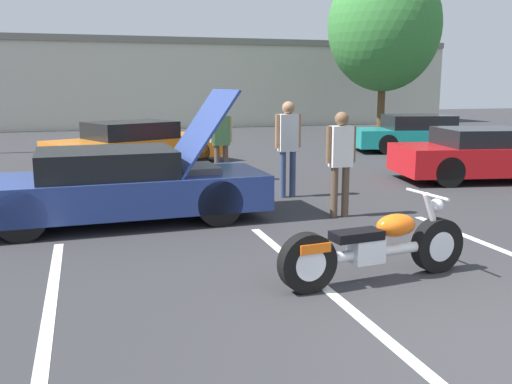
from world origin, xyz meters
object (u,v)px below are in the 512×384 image
object	(u,v)px
parked_car_mid_left_row	(136,145)
spectator_near_motorcycle	(288,140)
parked_car_mid_right_row	(487,155)
motorcycle	(375,247)
parked_car_right_row	(422,134)
spectator_midground	(341,155)
spectator_by_show_car	(221,137)
tree_background	(384,26)
show_car_hood_open	(120,185)

from	to	relation	value
parked_car_mid_left_row	spectator_near_motorcycle	distance (m)	5.82
parked_car_mid_right_row	motorcycle	bearing A→B (deg)	-126.60
parked_car_right_row	parked_car_mid_right_row	bearing A→B (deg)	-95.14
parked_car_mid_left_row	spectator_midground	world-z (taller)	spectator_midground
motorcycle	spectator_by_show_car	bearing A→B (deg)	84.40
tree_background	parked_car_mid_left_row	size ratio (longest dim) A/B	1.46
tree_background	parked_car_mid_left_row	bearing A→B (deg)	-148.32
tree_background	spectator_by_show_car	size ratio (longest dim) A/B	4.33
show_car_hood_open	spectator_midground	bearing A→B (deg)	-13.34
parked_car_mid_left_row	parked_car_right_row	size ratio (longest dim) A/B	1.04
show_car_hood_open	parked_car_mid_right_row	distance (m)	8.41
tree_background	spectator_by_show_car	bearing A→B (deg)	-133.54
parked_car_mid_left_row	parked_car_mid_right_row	size ratio (longest dim) A/B	1.14
spectator_by_show_car	parked_car_right_row	bearing A→B (deg)	26.76
spectator_by_show_car	motorcycle	bearing A→B (deg)	-89.17
parked_car_mid_right_row	parked_car_right_row	world-z (taller)	parked_car_mid_right_row
parked_car_mid_left_row	spectator_near_motorcycle	xyz separation A→B (m)	(2.42, -5.27, 0.55)
parked_car_right_row	motorcycle	bearing A→B (deg)	-111.74
parked_car_mid_left_row	spectator_near_motorcycle	world-z (taller)	spectator_near_motorcycle
parked_car_right_row	spectator_by_show_car	xyz separation A→B (m)	(-7.61, -3.84, 0.44)
parked_car_mid_left_row	spectator_by_show_car	xyz separation A→B (m)	(1.60, -3.14, 0.44)
show_car_hood_open	parked_car_mid_right_row	xyz separation A→B (m)	(8.23, 1.69, -0.01)
parked_car_right_row	show_car_hood_open	bearing A→B (deg)	-131.56
spectator_near_motorcycle	parked_car_right_row	bearing A→B (deg)	41.28
motorcycle	parked_car_mid_left_row	distance (m)	10.22
motorcycle	parked_car_mid_right_row	distance (m)	7.85
tree_background	parked_car_right_row	size ratio (longest dim) A/B	1.53
parked_car_mid_left_row	parked_car_right_row	xyz separation A→B (m)	(9.21, 0.70, -0.00)
motorcycle	show_car_hood_open	world-z (taller)	show_car_hood_open
parked_car_right_row	spectator_by_show_car	distance (m)	8.53
motorcycle	parked_car_right_row	bearing A→B (deg)	48.71
motorcycle	spectator_by_show_car	xyz separation A→B (m)	(-0.10, 6.94, 0.61)
motorcycle	spectator_by_show_car	size ratio (longest dim) A/B	1.39
parked_car_mid_right_row	show_car_hood_open	bearing A→B (deg)	-158.16
motorcycle	parked_car_mid_left_row	bearing A→B (deg)	93.18
show_car_hood_open	spectator_by_show_car	bearing A→B (deg)	51.53
tree_background	spectator_by_show_car	xyz separation A→B (m)	(-9.49, -9.98, -3.57)
parked_car_right_row	spectator_near_motorcycle	world-z (taller)	spectator_near_motorcycle
spectator_by_show_car	show_car_hood_open	bearing A→B (deg)	-126.47
show_car_hood_open	spectator_by_show_car	xyz separation A→B (m)	(2.41, 3.26, 0.42)
parked_car_right_row	spectator_midground	distance (m)	10.19
spectator_near_motorcycle	spectator_midground	world-z (taller)	spectator_near_motorcycle
parked_car_mid_left_row	parked_car_mid_right_row	distance (m)	8.79
spectator_midground	parked_car_mid_left_row	bearing A→B (deg)	110.58
parked_car_right_row	parked_car_mid_left_row	bearing A→B (deg)	-162.54
parked_car_mid_left_row	parked_car_right_row	distance (m)	9.24
tree_background	spectator_midground	world-z (taller)	tree_background
parked_car_mid_right_row	spectator_by_show_car	distance (m)	6.05
parked_car_mid_right_row	spectator_near_motorcycle	world-z (taller)	spectator_near_motorcycle
motorcycle	parked_car_right_row	size ratio (longest dim) A/B	0.49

